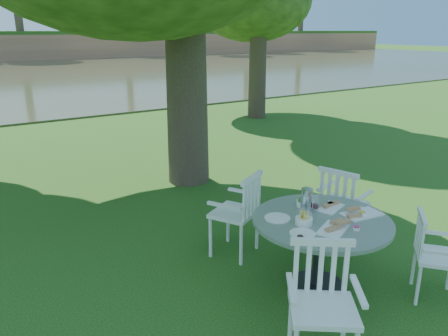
{
  "coord_description": "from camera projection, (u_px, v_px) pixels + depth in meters",
  "views": [
    {
      "loc": [
        -3.02,
        -4.36,
        2.58
      ],
      "look_at": [
        0.0,
        0.2,
        0.85
      ],
      "focal_mm": 35.0,
      "sensor_mm": 36.0,
      "label": 1
    }
  ],
  "objects": [
    {
      "name": "ground",
      "position": [
        232.0,
        232.0,
        5.83
      ],
      "size": [
        140.0,
        140.0,
        0.0
      ],
      "primitive_type": "plane",
      "color": "#133B0C",
      "rests_on": "ground"
    },
    {
      "name": "table",
      "position": [
        321.0,
        233.0,
        4.4
      ],
      "size": [
        1.39,
        1.39,
        0.78
      ],
      "color": "black",
      "rests_on": "ground"
    },
    {
      "name": "chair_ne",
      "position": [
        340.0,
        201.0,
        5.32
      ],
      "size": [
        0.6,
        0.62,
        1.01
      ],
      "rotation": [
        0.0,
        0.0,
        -4.43
      ],
      "color": "white",
      "rests_on": "ground"
    },
    {
      "name": "chair_nw",
      "position": [
        242.0,
        208.0,
        5.08
      ],
      "size": [
        0.68,
        0.67,
        1.01
      ],
      "rotation": [
        0.0,
        0.0,
        -2.65
      ],
      "color": "white",
      "rests_on": "ground"
    },
    {
      "name": "chair_sw",
      "position": [
        322.0,
        294.0,
        3.44
      ],
      "size": [
        0.69,
        0.69,
        1.01
      ],
      "rotation": [
        0.0,
        0.0,
        -0.64
      ],
      "color": "white",
      "rests_on": "ground"
    },
    {
      "name": "chair_se",
      "position": [
        429.0,
        250.0,
        4.3
      ],
      "size": [
        0.6,
        0.6,
        0.88
      ],
      "rotation": [
        0.0,
        0.0,
        0.7
      ],
      "color": "white",
      "rests_on": "ground"
    },
    {
      "name": "tableware",
      "position": [
        315.0,
        211.0,
        4.42
      ],
      "size": [
        1.16,
        0.84,
        0.24
      ],
      "color": "white",
      "rests_on": "table"
    }
  ]
}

